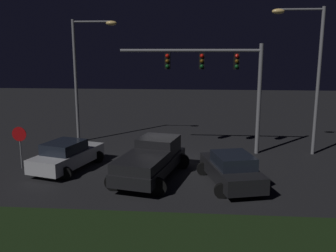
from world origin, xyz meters
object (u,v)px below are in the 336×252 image
Objects in this scene: street_lamp_left at (84,66)px; pickup_truck at (152,158)px; car_sedan_far at (67,155)px; car_sedan at (231,169)px; stop_sign at (20,139)px; street_lamp_right at (309,64)px; traffic_signal_gantry at (218,71)px.

pickup_truck is at bearing -52.50° from street_lamp_left.
pickup_truck is at bearing -86.04° from car_sedan_far.
street_lamp_left reaches higher than car_sedan.
car_sedan_far is 2.12× the size of stop_sign.
street_lamp_right is 3.82× the size of stop_sign.
stop_sign reaches higher than car_sedan_far.
stop_sign is (-10.79, 1.59, 0.82)m from car_sedan.
car_sedan_far is 0.57× the size of traffic_signal_gantry.
street_lamp_left is 7.15m from stop_sign.
street_lamp_right is (13.79, -1.91, 0.24)m from street_lamp_left.
car_sedan_far is at bearing -163.16° from street_lamp_right.
street_lamp_right is (13.10, 3.96, 4.62)m from car_sedan_far.
pickup_truck is 3.84m from car_sedan.
pickup_truck is 10.78m from street_lamp_right.
car_sedan_far is 0.56× the size of street_lamp_right.
car_sedan is 10.94m from stop_sign.
traffic_signal_gantry reaches higher than stop_sign.
street_lamp_left reaches higher than car_sedan_far.
car_sedan is at bearing -8.38° from stop_sign.
street_lamp_left is (-8.60, 2.02, 0.22)m from traffic_signal_gantry.
pickup_truck is 4.68m from car_sedan_far.
street_lamp_right is at bearing -46.92° from pickup_truck.
traffic_signal_gantry is 0.98× the size of street_lamp_right.
street_lamp_left reaches higher than pickup_truck.
pickup_truck is 7.05m from traffic_signal_gantry.
street_lamp_left is (-0.69, 5.88, 4.38)m from car_sedan_far.
street_lamp_left is (-9.04, 7.54, 4.38)m from car_sedan.
street_lamp_right is at bearing -54.45° from car_sedan.
traffic_signal_gantry is 8.84m from street_lamp_left.
pickup_truck is 0.71× the size of street_lamp_left.
street_lamp_right reaches higher than car_sedan.
traffic_signal_gantry is (7.91, 3.86, 4.16)m from car_sedan_far.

